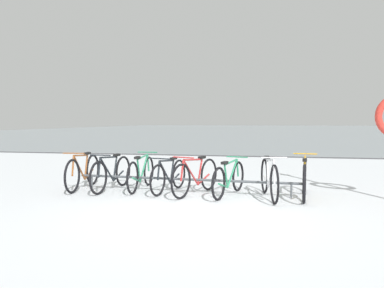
% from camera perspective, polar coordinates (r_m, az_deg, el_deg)
% --- Properties ---
extents(ground, '(80.00, 132.00, 0.08)m').
position_cam_1_polar(ground, '(59.94, 10.16, 1.96)').
color(ground, silver).
extents(bike_rack, '(4.69, 0.30, 0.31)m').
position_cam_1_polar(bike_rack, '(7.88, -1.06, -5.33)').
color(bike_rack, '#4C5156').
rests_on(bike_rack, ground).
extents(bicycle_0, '(0.46, 1.78, 0.82)m').
position_cam_1_polar(bicycle_0, '(8.66, -15.88, -3.99)').
color(bicycle_0, black).
rests_on(bicycle_0, ground).
extents(bicycle_1, '(0.46, 1.77, 0.80)m').
position_cam_1_polar(bicycle_1, '(8.36, -11.88, -4.27)').
color(bicycle_1, black).
rests_on(bicycle_1, ground).
extents(bicycle_2, '(0.46, 1.74, 0.78)m').
position_cam_1_polar(bicycle_2, '(8.32, -7.55, -4.31)').
color(bicycle_2, black).
rests_on(bicycle_2, ground).
extents(bicycle_3, '(0.50, 1.59, 0.75)m').
position_cam_1_polar(bicycle_3, '(7.97, -3.46, -4.73)').
color(bicycle_3, black).
rests_on(bicycle_3, ground).
extents(bicycle_4, '(0.70, 1.68, 0.79)m').
position_cam_1_polar(bicycle_4, '(7.71, 0.55, -4.85)').
color(bicycle_4, black).
rests_on(bicycle_4, ground).
extents(bicycle_5, '(0.59, 1.65, 0.74)m').
position_cam_1_polar(bicycle_5, '(7.63, 5.53, -5.14)').
color(bicycle_5, black).
rests_on(bicycle_5, ground).
extents(bicycle_6, '(0.48, 1.74, 0.83)m').
position_cam_1_polar(bicycle_6, '(7.47, 11.39, -5.06)').
color(bicycle_6, black).
rests_on(bicycle_6, ground).
extents(bicycle_7, '(0.46, 1.74, 0.82)m').
position_cam_1_polar(bicycle_7, '(7.68, 16.39, -4.95)').
color(bicycle_7, black).
rests_on(bicycle_7, ground).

